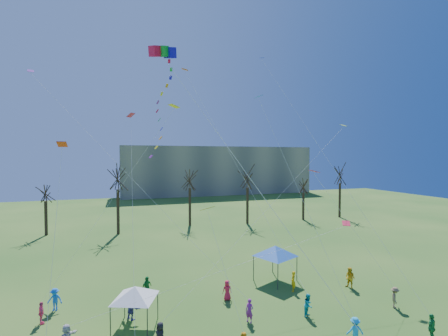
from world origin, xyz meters
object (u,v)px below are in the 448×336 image
object	(u,v)px
distant_building	(217,170)
canopy_tent_white	(135,292)
big_box_kite	(166,110)
canopy_tent_blue	(275,251)

from	to	relation	value
distant_building	canopy_tent_white	xyz separation A→B (m)	(-28.86, -74.48, -5.09)
big_box_kite	canopy_tent_blue	distance (m)	17.00
distant_building	canopy_tent_blue	bearing A→B (deg)	-102.75
distant_building	big_box_kite	xyz separation A→B (m)	(-26.78, -75.17, 7.42)
distant_building	big_box_kite	world-z (taller)	big_box_kite
canopy_tent_white	canopy_tent_blue	bearing A→B (deg)	18.11
canopy_tent_white	big_box_kite	bearing A→B (deg)	-18.31
distant_building	canopy_tent_blue	xyz separation A→B (m)	(-15.89, -70.24, -4.67)
distant_building	big_box_kite	distance (m)	80.14
canopy_tent_white	canopy_tent_blue	distance (m)	13.66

